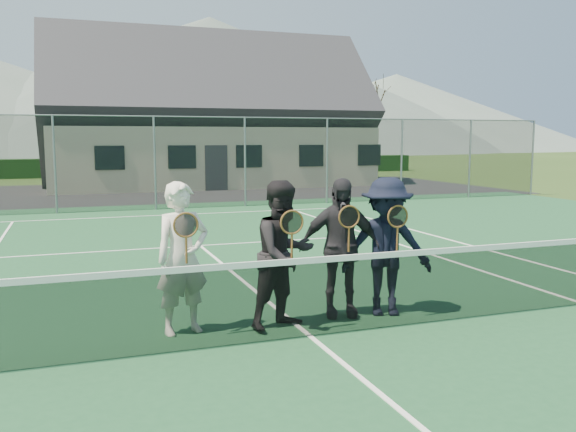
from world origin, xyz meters
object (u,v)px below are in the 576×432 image
at_px(tennis_net, 311,294).
at_px(player_c, 340,247).
at_px(clubhouse, 207,104).
at_px(player_b, 284,255).
at_px(player_d, 387,247).
at_px(player_a, 182,258).

relative_size(tennis_net, player_c, 6.49).
bearing_deg(player_c, clubhouse, 81.89).
relative_size(player_b, player_d, 1.00).
xyz_separation_m(player_c, player_d, (0.59, -0.17, -0.00)).
relative_size(player_a, player_d, 1.00).
bearing_deg(tennis_net, player_a, 153.70).
relative_size(player_a, player_b, 1.00).
relative_size(tennis_net, player_a, 6.49).
bearing_deg(clubhouse, player_a, -102.94).
distance_m(player_c, player_d, 0.61).
xyz_separation_m(clubhouse, player_a, (-5.36, -23.33, -3.07)).
distance_m(player_a, player_c, 2.04).
xyz_separation_m(clubhouse, player_c, (-3.32, -23.29, -3.07)).
bearing_deg(player_a, clubhouse, 77.06).
distance_m(tennis_net, player_b, 0.63).
relative_size(clubhouse, player_a, 8.67).
height_order(tennis_net, clubhouse, clubhouse).
xyz_separation_m(clubhouse, player_d, (-2.73, -23.46, -3.07)).
bearing_deg(player_c, player_a, -178.99).
bearing_deg(clubhouse, player_c, -98.11).
distance_m(player_b, player_d, 1.43).
height_order(tennis_net, player_d, player_d).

